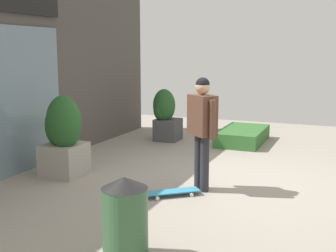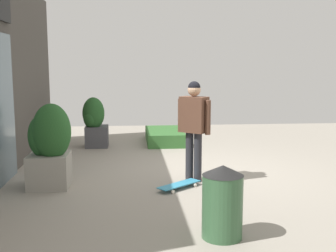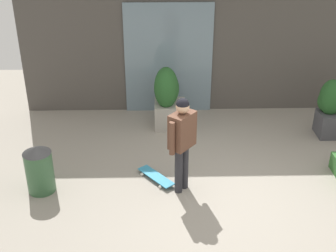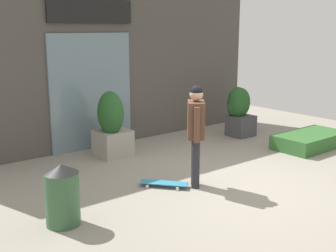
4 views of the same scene
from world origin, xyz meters
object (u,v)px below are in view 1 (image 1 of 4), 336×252
at_px(skateboard, 172,192).
at_px(planter_box_left, 165,112).
at_px(trash_bin, 125,217).
at_px(planter_box_right, 63,137).
at_px(skateboarder, 202,122).

height_order(skateboard, planter_box_left, planter_box_left).
distance_m(planter_box_left, trash_bin, 5.75).
xyz_separation_m(skateboard, planter_box_left, (3.54, 1.61, 0.58)).
bearing_deg(planter_box_right, skateboarder, -85.88).
height_order(planter_box_left, trash_bin, planter_box_left).
relative_size(skateboarder, planter_box_left, 1.41).
bearing_deg(planter_box_left, skateboard, -155.59).
xyz_separation_m(planter_box_right, trash_bin, (-2.15, -2.28, -0.24)).
height_order(skateboard, planter_box_right, planter_box_right).
distance_m(skateboard, planter_box_left, 3.93).
relative_size(planter_box_right, trash_bin, 1.61).
height_order(skateboarder, skateboard, skateboarder).
distance_m(skateboarder, skateboard, 1.08).
bearing_deg(skateboarder, planter_box_left, -109.35).
relative_size(skateboarder, trash_bin, 2.00).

